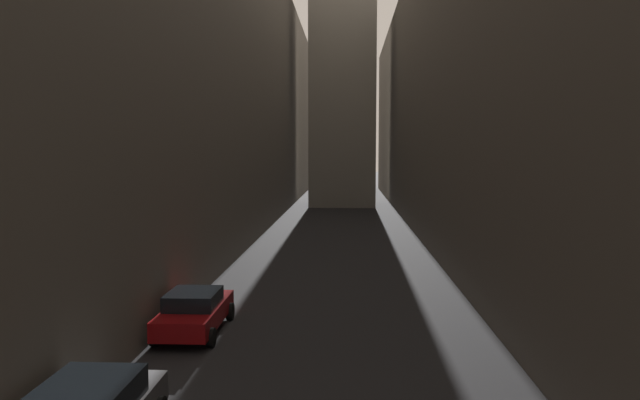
# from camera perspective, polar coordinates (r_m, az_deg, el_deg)

# --- Properties ---
(ground_plane) EXTENTS (264.00, 264.00, 0.00)m
(ground_plane) POSITION_cam_1_polar(r_m,az_deg,el_deg) (40.87, 1.76, -3.74)
(ground_plane) COLOR #232326
(building_block_left) EXTENTS (12.39, 108.00, 22.39)m
(building_block_left) POSITION_cam_1_polar(r_m,az_deg,el_deg) (44.49, -13.70, 11.28)
(building_block_left) COLOR #60594F
(building_block_left) RESTS_ON ground
(building_block_right) EXTENTS (15.06, 108.00, 20.75)m
(building_block_right) POSITION_cam_1_polar(r_m,az_deg,el_deg) (44.40, 19.18, 10.10)
(building_block_right) COLOR #60594F
(building_block_right) RESTS_ON ground
(parked_car_left_far) EXTENTS (1.96, 4.38, 1.42)m
(parked_car_left_far) POSITION_cam_1_polar(r_m,az_deg,el_deg) (20.48, -11.87, -10.33)
(parked_car_left_far) COLOR maroon
(parked_car_left_far) RESTS_ON ground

